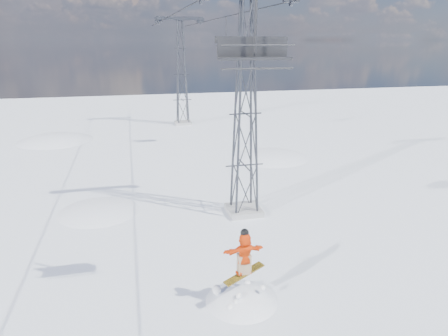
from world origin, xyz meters
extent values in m
plane|color=white|center=(0.00, 0.00, 0.00)|extent=(120.00, 120.00, 0.00)
sphere|color=white|center=(-7.00, 10.00, -7.65)|extent=(16.00, 16.00, 16.00)
sphere|color=white|center=(6.00, 18.00, -9.50)|extent=(20.00, 20.00, 20.00)
sphere|color=white|center=(-12.00, 28.00, -10.40)|extent=(22.00, 22.00, 22.00)
cube|color=#999999|center=(0.80, 8.00, 0.15)|extent=(1.80, 1.80, 0.30)
cube|color=#999999|center=(0.80, 33.00, 0.15)|extent=(1.80, 1.80, 0.30)
cube|color=#313339|center=(0.80, 33.00, 11.25)|extent=(5.00, 0.35, 0.35)
cube|color=#313339|center=(-1.40, 33.00, 11.05)|extent=(0.80, 0.25, 0.50)
cube|color=#313339|center=(3.00, 33.00, 11.05)|extent=(0.80, 0.25, 0.50)
cylinder|color=black|center=(-1.40, 19.50, 10.85)|extent=(0.06, 51.00, 0.06)
cylinder|color=black|center=(3.00, 19.50, 10.85)|extent=(0.06, 51.00, 0.06)
cube|color=#9B7814|center=(-1.43, 0.21, 1.32)|extent=(1.60, 0.90, 0.29)
imported|color=#FC490B|center=(-1.43, 0.21, 2.12)|extent=(1.47, 0.54, 1.56)
cube|color=#957A5C|center=(-1.43, 0.21, 1.70)|extent=(0.45, 0.36, 0.72)
sphere|color=black|center=(-1.43, 0.21, 2.88)|extent=(0.29, 0.29, 0.29)
cylinder|color=black|center=(-1.40, -0.38, 9.72)|extent=(0.08, 0.08, 2.27)
cube|color=black|center=(-1.40, -0.38, 8.58)|extent=(2.06, 0.46, 0.08)
cube|color=black|center=(-1.40, -0.15, 8.89)|extent=(2.06, 0.06, 0.57)
cylinder|color=black|center=(-1.40, -0.64, 8.32)|extent=(2.06, 0.06, 0.06)
cylinder|color=black|center=(-1.40, -0.69, 8.94)|extent=(2.06, 0.05, 0.05)
cylinder|color=black|center=(3.00, 21.34, 9.86)|extent=(0.07, 0.07, 1.99)
cube|color=black|center=(3.00, 21.34, 8.86)|extent=(1.81, 0.41, 0.07)
cube|color=black|center=(3.00, 21.54, 9.13)|extent=(1.81, 0.05, 0.50)
cylinder|color=black|center=(3.00, 21.11, 8.64)|extent=(1.81, 0.05, 0.05)
cylinder|color=black|center=(3.00, 21.07, 9.18)|extent=(1.81, 0.05, 0.05)
camera|label=1|loc=(-4.89, -11.41, 9.07)|focal=32.00mm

